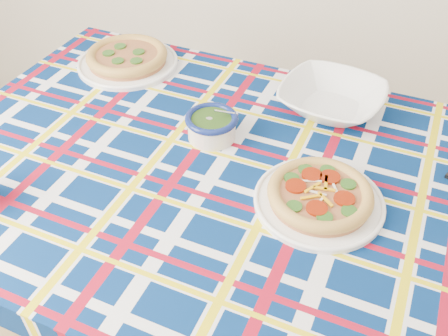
# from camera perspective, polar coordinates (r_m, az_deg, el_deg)

# --- Properties ---
(dining_table) EXTENTS (1.99, 1.56, 0.82)m
(dining_table) POSITION_cam_1_polar(r_m,az_deg,el_deg) (1.34, 2.60, -3.63)
(dining_table) COLOR brown
(dining_table) RESTS_ON floor
(tablecloth) EXTENTS (2.03, 1.61, 0.12)m
(tablecloth) POSITION_cam_1_polar(r_m,az_deg,el_deg) (1.33, 2.63, -2.81)
(tablecloth) COLOR #042053
(tablecloth) RESTS_ON dining_table
(main_focaccia_plate) EXTENTS (0.43, 0.43, 0.06)m
(main_focaccia_plate) POSITION_cam_1_polar(r_m,az_deg,el_deg) (1.21, 10.91, -2.98)
(main_focaccia_plate) COLOR #A5633A
(main_focaccia_plate) RESTS_ON tablecloth
(pesto_bowl) EXTENTS (0.18, 0.18, 0.09)m
(pesto_bowl) POSITION_cam_1_polar(r_m,az_deg,el_deg) (1.39, -1.43, 5.01)
(pesto_bowl) COLOR #19340E
(pesto_bowl) RESTS_ON tablecloth
(serving_bowl) EXTENTS (0.40, 0.40, 0.07)m
(serving_bowl) POSITION_cam_1_polar(r_m,az_deg,el_deg) (1.54, 12.19, 7.75)
(serving_bowl) COLOR white
(serving_bowl) RESTS_ON tablecloth
(second_focaccia_plate) EXTENTS (0.43, 0.43, 0.06)m
(second_focaccia_plate) POSITION_cam_1_polar(r_m,az_deg,el_deg) (1.76, -11.02, 12.36)
(second_focaccia_plate) COLOR #A5633A
(second_focaccia_plate) RESTS_ON tablecloth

